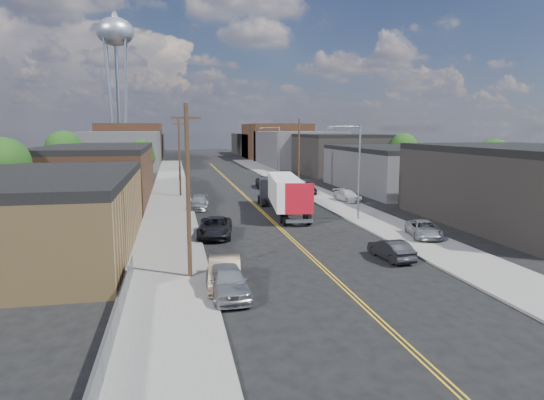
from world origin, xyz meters
name	(u,v)px	position (x,y,z in m)	size (l,w,h in m)	color
ground	(231,183)	(0.00, 60.00, 0.00)	(260.00, 260.00, 0.00)	black
centerline	(244,195)	(0.00, 45.00, 0.01)	(0.32, 120.00, 0.01)	gold
sidewalk_left	(170,196)	(-9.50, 45.00, 0.07)	(5.00, 140.00, 0.15)	slate
sidewalk_right	(314,192)	(9.50, 45.00, 0.07)	(5.00, 140.00, 0.15)	slate
warehouse_tan	(42,213)	(-18.00, 18.00, 2.80)	(12.00, 22.00, 5.60)	olive
warehouse_brown	(98,173)	(-18.00, 44.00, 3.30)	(12.00, 26.00, 6.60)	#543321
industrial_right_a	(528,186)	(21.99, 20.00, 3.55)	(14.00, 22.00, 7.10)	black
industrial_right_b	(397,168)	(22.00, 46.00, 3.05)	(14.00, 24.00, 6.10)	#343436
industrial_right_c	(337,154)	(22.00, 72.00, 3.80)	(14.00, 22.00, 7.60)	black
skyline_left_a	(123,150)	(-20.00, 95.00, 4.00)	(16.00, 30.00, 8.00)	#343436
skyline_right_a	(297,148)	(20.00, 95.00, 4.00)	(16.00, 30.00, 8.00)	#343436
skyline_left_b	(132,142)	(-20.00, 120.00, 5.00)	(16.00, 26.00, 10.00)	#543321
skyline_right_b	(275,141)	(20.00, 120.00, 5.00)	(16.00, 26.00, 10.00)	#543321
skyline_left_c	(137,145)	(-20.00, 140.00, 3.50)	(16.00, 40.00, 7.00)	black
skyline_right_c	(263,144)	(20.00, 140.00, 3.50)	(16.00, 40.00, 7.00)	black
water_tower	(115,37)	(-22.00, 110.00, 30.65)	(9.00, 9.00, 36.90)	gray
streetlight_near	(355,164)	(7.60, 25.00, 5.33)	(3.39, 0.25, 9.00)	gray
streetlight_far	(277,149)	(7.60, 60.00, 5.33)	(3.39, 0.25, 9.00)	gray
utility_pole_left_near	(188,191)	(-8.20, 10.00, 5.14)	(1.60, 0.26, 10.00)	black
utility_pole_left_far	(180,156)	(-8.20, 45.00, 5.14)	(1.60, 0.26, 10.00)	black
utility_pole_right	(299,154)	(8.20, 48.00, 5.14)	(1.60, 0.26, 10.00)	black
chainlink_fence	(118,313)	(-11.50, 3.50, 0.66)	(0.05, 16.00, 1.22)	slate
tree_left_near	(4,167)	(-23.94, 30.00, 5.18)	(4.85, 4.76, 7.91)	black
tree_left_mid	(64,151)	(-23.94, 55.00, 5.48)	(5.10, 5.04, 8.37)	black
tree_left_far	(141,155)	(-13.94, 62.00, 4.57)	(4.35, 4.20, 6.97)	black
tree_right_near	(494,159)	(30.06, 36.00, 4.87)	(4.60, 4.48, 7.44)	black
tree_right_far	(404,149)	(30.06, 60.00, 5.18)	(4.85, 4.76, 7.91)	black
semi_truck	(281,192)	(1.77, 30.46, 2.22)	(3.97, 15.19, 3.91)	silver
car_left_a	(228,281)	(-6.40, 6.49, 0.82)	(1.94, 4.83, 1.65)	gray
car_left_b	(225,273)	(-6.40, 8.01, 0.81)	(1.71, 4.91, 1.62)	#79654F
car_left_c	(215,227)	(-5.86, 20.66, 0.78)	(2.60, 5.64, 1.57)	black
car_left_d	(199,203)	(-6.40, 34.60, 0.68)	(1.92, 4.72, 1.37)	#9C9EA1
car_right_oncoming	(391,250)	(5.00, 11.50, 0.68)	(1.44, 4.12, 1.36)	black
car_right_lot_a	(424,229)	(10.19, 16.65, 0.79)	(2.13, 4.62, 1.28)	#A9ABAE
car_right_lot_b	(347,196)	(11.00, 36.00, 0.80)	(1.82, 4.49, 1.30)	#B1B1B1
car_right_lot_c	(307,188)	(8.20, 43.57, 0.93)	(1.85, 4.59, 1.57)	black
car_ahead_truck	(265,182)	(4.26, 52.41, 0.79)	(2.62, 5.68, 1.58)	black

